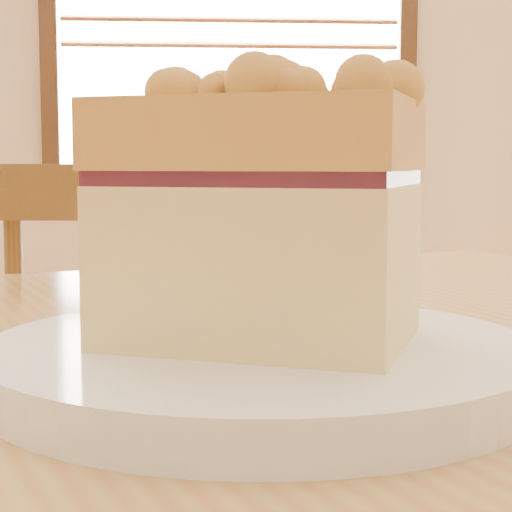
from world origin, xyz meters
The scene contains 3 objects.
cafe_chair_main centered at (-0.05, 0.79, 0.43)m, with size 0.43×0.43×0.86m.
plate centered at (0.14, 0.14, 0.76)m, with size 0.24×0.24×0.02m.
cake_slice centered at (0.14, 0.14, 0.83)m, with size 0.15×0.14×0.12m.
Camera 1 is at (0.12, -0.24, 0.85)m, focal length 62.00 mm.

